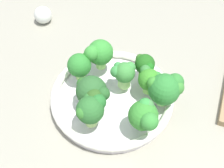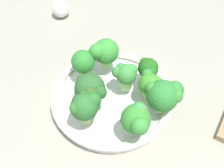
{
  "view_description": "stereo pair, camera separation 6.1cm",
  "coord_description": "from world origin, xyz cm",
  "px_view_note": "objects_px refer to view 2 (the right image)",
  "views": [
    {
      "loc": [
        -25.22,
        -25.72,
        53.62
      ],
      "look_at": [
        1.96,
        1.68,
        6.14
      ],
      "focal_mm": 46.75,
      "sensor_mm": 36.0,
      "label": 1
    },
    {
      "loc": [
        -20.55,
        -29.66,
        53.62
      ],
      "look_at": [
        1.96,
        1.68,
        6.14
      ],
      "focal_mm": 46.75,
      "sensor_mm": 36.0,
      "label": 2
    }
  ],
  "objects_px": {
    "broccoli_floret_2": "(104,52)",
    "broccoli_floret_5": "(85,106)",
    "broccoli_floret_3": "(126,74)",
    "broccoli_floret_1": "(150,84)",
    "broccoli_floret_7": "(149,69)",
    "bowl": "(112,97)",
    "garlic_bulb": "(61,9)",
    "broccoli_floret_4": "(90,89)",
    "broccoli_floret_8": "(136,120)",
    "broccoli_floret_0": "(85,61)",
    "broccoli_floret_6": "(164,95)"
  },
  "relations": [
    {
      "from": "broccoli_floret_3",
      "to": "broccoli_floret_5",
      "type": "distance_m",
      "value": 0.12
    },
    {
      "from": "broccoli_floret_8",
      "to": "broccoli_floret_3",
      "type": "bearing_deg",
      "value": 61.64
    },
    {
      "from": "broccoli_floret_4",
      "to": "broccoli_floret_6",
      "type": "height_order",
      "value": "broccoli_floret_6"
    },
    {
      "from": "bowl",
      "to": "broccoli_floret_1",
      "type": "height_order",
      "value": "broccoli_floret_1"
    },
    {
      "from": "broccoli_floret_2",
      "to": "broccoli_floret_8",
      "type": "height_order",
      "value": "broccoli_floret_2"
    },
    {
      "from": "broccoli_floret_5",
      "to": "broccoli_floret_8",
      "type": "height_order",
      "value": "broccoli_floret_8"
    },
    {
      "from": "broccoli_floret_0",
      "to": "broccoli_floret_5",
      "type": "relative_size",
      "value": 0.92
    },
    {
      "from": "broccoli_floret_5",
      "to": "garlic_bulb",
      "type": "xyz_separation_m",
      "value": [
        0.14,
        0.36,
        -0.05
      ]
    },
    {
      "from": "broccoli_floret_7",
      "to": "broccoli_floret_4",
      "type": "bearing_deg",
      "value": 168.55
    },
    {
      "from": "broccoli_floret_2",
      "to": "broccoli_floret_6",
      "type": "height_order",
      "value": "same"
    },
    {
      "from": "broccoli_floret_1",
      "to": "broccoli_floret_4",
      "type": "relative_size",
      "value": 0.85
    },
    {
      "from": "broccoli_floret_1",
      "to": "broccoli_floret_6",
      "type": "bearing_deg",
      "value": -87.47
    },
    {
      "from": "broccoli_floret_0",
      "to": "broccoli_floret_6",
      "type": "distance_m",
      "value": 0.19
    },
    {
      "from": "broccoli_floret_3",
      "to": "broccoli_floret_8",
      "type": "height_order",
      "value": "broccoli_floret_8"
    },
    {
      "from": "broccoli_floret_0",
      "to": "broccoli_floret_7",
      "type": "height_order",
      "value": "broccoli_floret_0"
    },
    {
      "from": "broccoli_floret_3",
      "to": "broccoli_floret_5",
      "type": "relative_size",
      "value": 0.89
    },
    {
      "from": "broccoli_floret_0",
      "to": "broccoli_floret_1",
      "type": "distance_m",
      "value": 0.15
    },
    {
      "from": "broccoli_floret_7",
      "to": "broccoli_floret_0",
      "type": "bearing_deg",
      "value": 134.43
    },
    {
      "from": "broccoli_floret_6",
      "to": "broccoli_floret_7",
      "type": "distance_m",
      "value": 0.08
    },
    {
      "from": "broccoli_floret_3",
      "to": "garlic_bulb",
      "type": "bearing_deg",
      "value": 85.7
    },
    {
      "from": "broccoli_floret_8",
      "to": "garlic_bulb",
      "type": "relative_size",
      "value": 1.5
    },
    {
      "from": "broccoli_floret_3",
      "to": "broccoli_floret_6",
      "type": "relative_size",
      "value": 0.85
    },
    {
      "from": "broccoli_floret_4",
      "to": "garlic_bulb",
      "type": "distance_m",
      "value": 0.35
    },
    {
      "from": "broccoli_floret_0",
      "to": "broccoli_floret_2",
      "type": "relative_size",
      "value": 0.89
    },
    {
      "from": "broccoli_floret_0",
      "to": "broccoli_floret_8",
      "type": "bearing_deg",
      "value": -92.32
    },
    {
      "from": "bowl",
      "to": "broccoli_floret_5",
      "type": "distance_m",
      "value": 0.1
    },
    {
      "from": "broccoli_floret_4",
      "to": "broccoli_floret_5",
      "type": "xyz_separation_m",
      "value": [
        -0.03,
        -0.03,
        0.0
      ]
    },
    {
      "from": "broccoli_floret_1",
      "to": "broccoli_floret_2",
      "type": "relative_size",
      "value": 0.83
    },
    {
      "from": "broccoli_floret_4",
      "to": "broccoli_floret_8",
      "type": "bearing_deg",
      "value": -76.41
    },
    {
      "from": "broccoli_floret_5",
      "to": "garlic_bulb",
      "type": "bearing_deg",
      "value": 68.72
    },
    {
      "from": "bowl",
      "to": "broccoli_floret_5",
      "type": "relative_size",
      "value": 3.75
    },
    {
      "from": "broccoli_floret_3",
      "to": "broccoli_floret_5",
      "type": "xyz_separation_m",
      "value": [
        -0.11,
        -0.02,
        0.01
      ]
    },
    {
      "from": "broccoli_floret_7",
      "to": "broccoli_floret_3",
      "type": "bearing_deg",
      "value": 160.54
    },
    {
      "from": "bowl",
      "to": "broccoli_floret_2",
      "type": "xyz_separation_m",
      "value": [
        0.03,
        0.07,
        0.06
      ]
    },
    {
      "from": "broccoli_floret_3",
      "to": "garlic_bulb",
      "type": "height_order",
      "value": "broccoli_floret_3"
    },
    {
      "from": "broccoli_floret_3",
      "to": "broccoli_floret_4",
      "type": "bearing_deg",
      "value": 173.52
    },
    {
      "from": "broccoli_floret_2",
      "to": "garlic_bulb",
      "type": "height_order",
      "value": "broccoli_floret_2"
    },
    {
      "from": "broccoli_floret_3",
      "to": "broccoli_floret_7",
      "type": "height_order",
      "value": "broccoli_floret_3"
    },
    {
      "from": "broccoli_floret_2",
      "to": "broccoli_floret_7",
      "type": "bearing_deg",
      "value": -61.17
    },
    {
      "from": "broccoli_floret_3",
      "to": "broccoli_floret_4",
      "type": "height_order",
      "value": "broccoli_floret_4"
    },
    {
      "from": "broccoli_floret_3",
      "to": "broccoli_floret_6",
      "type": "xyz_separation_m",
      "value": [
        0.03,
        -0.09,
        0.0
      ]
    },
    {
      "from": "broccoli_floret_1",
      "to": "garlic_bulb",
      "type": "relative_size",
      "value": 1.28
    },
    {
      "from": "broccoli_floret_5",
      "to": "broccoli_floret_6",
      "type": "relative_size",
      "value": 0.96
    },
    {
      "from": "broccoli_floret_5",
      "to": "broccoli_floret_3",
      "type": "bearing_deg",
      "value": 10.83
    },
    {
      "from": "bowl",
      "to": "broccoli_floret_6",
      "type": "xyz_separation_m",
      "value": [
        0.06,
        -0.09,
        0.06
      ]
    },
    {
      "from": "broccoli_floret_3",
      "to": "broccoli_floret_1",
      "type": "bearing_deg",
      "value": -62.38
    },
    {
      "from": "bowl",
      "to": "broccoli_floret_7",
      "type": "relative_size",
      "value": 4.31
    },
    {
      "from": "broccoli_floret_5",
      "to": "broccoli_floret_6",
      "type": "bearing_deg",
      "value": -25.92
    },
    {
      "from": "broccoli_floret_6",
      "to": "broccoli_floret_7",
      "type": "xyz_separation_m",
      "value": [
        0.02,
        0.07,
        -0.0
      ]
    },
    {
      "from": "broccoli_floret_2",
      "to": "broccoli_floret_5",
      "type": "relative_size",
      "value": 1.04
    }
  ]
}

